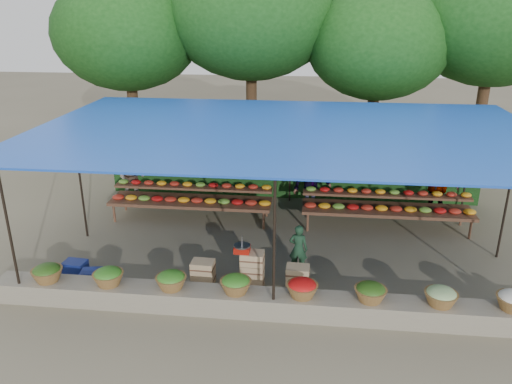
# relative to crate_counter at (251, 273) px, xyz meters

# --- Properties ---
(ground) EXTENTS (60.00, 60.00, 0.00)m
(ground) POSITION_rel_crate_counter_xyz_m (0.53, 1.87, -0.31)
(ground) COLOR #645C49
(ground) RESTS_ON ground
(stone_curb) EXTENTS (10.60, 0.55, 0.40)m
(stone_curb) POSITION_rel_crate_counter_xyz_m (0.53, -0.88, -0.11)
(stone_curb) COLOR slate
(stone_curb) RESTS_ON ground
(stall_canopy) EXTENTS (10.80, 6.60, 2.82)m
(stall_canopy) POSITION_rel_crate_counter_xyz_m (0.53, 1.95, 2.36)
(stall_canopy) COLOR black
(stall_canopy) RESTS_ON ground
(produce_baskets) EXTENTS (8.98, 0.58, 0.34)m
(produce_baskets) POSITION_rel_crate_counter_xyz_m (0.43, -0.88, 0.25)
(produce_baskets) COLOR brown
(produce_baskets) RESTS_ON stone_curb
(netting_backdrop) EXTENTS (10.60, 0.06, 2.50)m
(netting_backdrop) POSITION_rel_crate_counter_xyz_m (0.53, 5.02, 0.94)
(netting_backdrop) COLOR #1E4C1B
(netting_backdrop) RESTS_ON ground
(tree_row) EXTENTS (16.51, 5.50, 7.12)m
(tree_row) POSITION_rel_crate_counter_xyz_m (1.03, 7.96, 4.39)
(tree_row) COLOR #342213
(tree_row) RESTS_ON ground
(fruit_table_left) EXTENTS (4.21, 0.95, 0.93)m
(fruit_table_left) POSITION_rel_crate_counter_xyz_m (-1.96, 3.23, 0.30)
(fruit_table_left) COLOR #4D2E1F
(fruit_table_left) RESTS_ON ground
(fruit_table_right) EXTENTS (4.21, 0.95, 0.93)m
(fruit_table_right) POSITION_rel_crate_counter_xyz_m (3.04, 3.23, 0.30)
(fruit_table_right) COLOR #4D2E1F
(fruit_table_right) RESTS_ON ground
(crate_counter) EXTENTS (2.36, 0.35, 0.77)m
(crate_counter) POSITION_rel_crate_counter_xyz_m (0.00, 0.00, 0.00)
(crate_counter) COLOR tan
(crate_counter) RESTS_ON ground
(weighing_scale) EXTENTS (0.32, 0.32, 0.35)m
(weighing_scale) POSITION_rel_crate_counter_xyz_m (-0.17, -0.00, 0.54)
(weighing_scale) COLOR #B5190E
(weighing_scale) RESTS_ON crate_counter
(vendor_seated) EXTENTS (0.43, 0.32, 1.08)m
(vendor_seated) POSITION_rel_crate_counter_xyz_m (0.91, 0.71, 0.23)
(vendor_seated) COLOR #1B3C26
(vendor_seated) RESTS_ON ground
(customer_left) EXTENTS (0.81, 0.66, 1.58)m
(customer_left) POSITION_rel_crate_counter_xyz_m (-3.88, 4.11, 0.48)
(customer_left) COLOR slate
(customer_left) RESTS_ON ground
(customer_mid) EXTENTS (1.35, 1.19, 1.81)m
(customer_mid) POSITION_rel_crate_counter_xyz_m (1.16, 4.19, 0.60)
(customer_mid) COLOR slate
(customer_mid) RESTS_ON ground
(customer_right) EXTENTS (1.17, 0.86, 1.85)m
(customer_right) POSITION_rel_crate_counter_xyz_m (4.39, 4.03, 0.61)
(customer_right) COLOR slate
(customer_right) RESTS_ON ground
(blue_crate_front) EXTENTS (0.49, 0.37, 0.27)m
(blue_crate_front) POSITION_rel_crate_counter_xyz_m (-3.74, 0.12, -0.17)
(blue_crate_front) COLOR navy
(blue_crate_front) RESTS_ON ground
(blue_crate_back) EXTENTS (0.50, 0.40, 0.27)m
(blue_crate_back) POSITION_rel_crate_counter_xyz_m (-3.21, -0.20, -0.17)
(blue_crate_back) COLOR navy
(blue_crate_back) RESTS_ON ground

